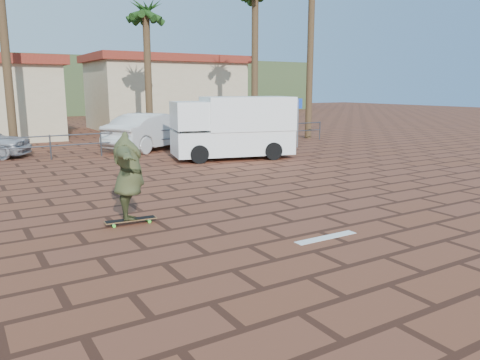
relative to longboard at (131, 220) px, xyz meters
name	(u,v)px	position (x,y,z in m)	size (l,w,h in m)	color
ground	(261,228)	(2.21, -1.65, -0.09)	(120.00, 120.00, 0.00)	brown
paint_stripe	(326,237)	(2.91, -2.85, -0.08)	(1.40, 0.22, 0.01)	white
guardrail	(101,140)	(2.21, 10.35, 0.59)	(24.06, 0.06, 1.00)	#47494F
palm_center	(146,15)	(5.71, 13.85, 6.27)	(2.40, 2.40, 7.75)	brown
building_east	(166,92)	(10.21, 22.35, 2.45)	(10.60, 6.60, 5.00)	beige
hill_front	(4,86)	(2.21, 48.35, 2.91)	(70.00, 18.00, 6.00)	#384C28
longboard	(131,220)	(0.00, 0.00, 0.00)	(1.10, 0.32, 0.11)	olive
skateboarder	(129,176)	(0.00, 0.00, 0.94)	(2.28, 0.62, 1.85)	#424626
campervan	(233,126)	(6.65, 6.95, 1.21)	(5.10, 3.08, 2.47)	white
car_white	(154,131)	(4.94, 11.35, 0.75)	(1.77, 5.09, 1.68)	silver
street_sign	(298,113)	(11.07, 8.35, 1.53)	(0.47, 0.06, 2.32)	gray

